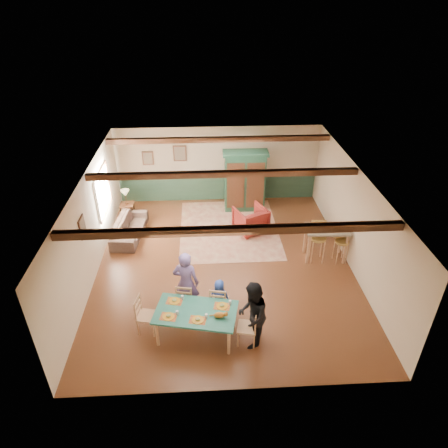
{
  "coord_description": "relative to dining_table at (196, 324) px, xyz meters",
  "views": [
    {
      "loc": [
        -0.51,
        -8.95,
        6.82
      ],
      "look_at": [
        0.01,
        0.33,
        1.15
      ],
      "focal_mm": 32.0,
      "sensor_mm": 36.0,
      "label": 1
    }
  ],
  "objects": [
    {
      "name": "floor",
      "position": [
        0.77,
        2.57,
        -0.37
      ],
      "size": [
        8.0,
        8.0,
        0.0
      ],
      "primitive_type": "plane",
      "color": "#502816",
      "rests_on": "ground"
    },
    {
      "name": "wall_back",
      "position": [
        0.77,
        6.57,
        0.98
      ],
      "size": [
        7.0,
        0.02,
        2.7
      ],
      "primitive_type": "cube",
      "color": "beige",
      "rests_on": "floor"
    },
    {
      "name": "wall_left",
      "position": [
        -2.73,
        2.57,
        0.98
      ],
      "size": [
        0.02,
        8.0,
        2.7
      ],
      "primitive_type": "cube",
      "color": "beige",
      "rests_on": "floor"
    },
    {
      "name": "wall_right",
      "position": [
        4.27,
        2.57,
        0.98
      ],
      "size": [
        0.02,
        8.0,
        2.7
      ],
      "primitive_type": "cube",
      "color": "beige",
      "rests_on": "floor"
    },
    {
      "name": "ceiling",
      "position": [
        0.77,
        2.57,
        2.33
      ],
      "size": [
        7.0,
        8.0,
        0.02
      ],
      "primitive_type": "cube",
      "color": "white",
      "rests_on": "wall_back"
    },
    {
      "name": "wainscot_back",
      "position": [
        0.77,
        6.55,
        0.08
      ],
      "size": [
        6.95,
        0.03,
        0.9
      ],
      "primitive_type": "cube",
      "color": "#213E2D",
      "rests_on": "floor"
    },
    {
      "name": "ceiling_beam_front",
      "position": [
        0.77,
        0.27,
        2.24
      ],
      "size": [
        6.95,
        0.16,
        0.16
      ],
      "primitive_type": "cube",
      "color": "#341B0E",
      "rests_on": "ceiling"
    },
    {
      "name": "ceiling_beam_mid",
      "position": [
        0.77,
        2.97,
        2.24
      ],
      "size": [
        6.95,
        0.16,
        0.16
      ],
      "primitive_type": "cube",
      "color": "#341B0E",
      "rests_on": "ceiling"
    },
    {
      "name": "ceiling_beam_back",
      "position": [
        0.77,
        5.57,
        2.24
      ],
      "size": [
        6.95,
        0.16,
        0.16
      ],
      "primitive_type": "cube",
      "color": "#341B0E",
      "rests_on": "ceiling"
    },
    {
      "name": "window_left",
      "position": [
        -2.7,
        4.27,
        1.18
      ],
      "size": [
        0.06,
        1.6,
        1.3
      ],
      "primitive_type": null,
      "color": "white",
      "rests_on": "wall_left"
    },
    {
      "name": "picture_left_wall",
      "position": [
        -2.7,
        1.97,
        1.38
      ],
      "size": [
        0.04,
        0.42,
        0.52
      ],
      "primitive_type": null,
      "color": "gray",
      "rests_on": "wall_left"
    },
    {
      "name": "picture_back_a",
      "position": [
        -0.53,
        6.54,
        1.43
      ],
      "size": [
        0.45,
        0.04,
        0.55
      ],
      "primitive_type": null,
      "color": "gray",
      "rests_on": "wall_back"
    },
    {
      "name": "picture_back_b",
      "position": [
        -1.63,
        6.54,
        1.28
      ],
      "size": [
        0.38,
        0.04,
        0.48
      ],
      "primitive_type": null,
      "color": "gray",
      "rests_on": "wall_back"
    },
    {
      "name": "dining_table",
      "position": [
        0.0,
        0.0,
        0.0
      ],
      "size": [
        1.92,
        1.31,
        0.73
      ],
      "primitive_type": null,
      "rotation": [
        0.0,
        0.0,
        -0.21
      ],
      "color": "#206656",
      "rests_on": "floor"
    },
    {
      "name": "dining_chair_far_left",
      "position": [
        -0.24,
        0.77,
        0.1
      ],
      "size": [
        0.49,
        0.5,
        0.93
      ],
      "primitive_type": null,
      "rotation": [
        0.0,
        0.0,
        2.94
      ],
      "color": "tan",
      "rests_on": "floor"
    },
    {
      "name": "dining_chair_far_right",
      "position": [
        0.53,
        0.61,
        0.1
      ],
      "size": [
        0.49,
        0.5,
        0.93
      ],
      "primitive_type": null,
      "rotation": [
        0.0,
        0.0,
        2.94
      ],
      "color": "tan",
      "rests_on": "floor"
    },
    {
      "name": "dining_chair_end_left",
      "position": [
        -1.1,
        0.23,
        0.1
      ],
      "size": [
        0.5,
        0.49,
        0.93
      ],
      "primitive_type": null,
      "rotation": [
        0.0,
        0.0,
        1.36
      ],
      "color": "tan",
      "rests_on": "floor"
    },
    {
      "name": "dining_chair_end_right",
      "position": [
        1.1,
        -0.23,
        0.1
      ],
      "size": [
        0.5,
        0.49,
        0.93
      ],
      "primitive_type": null,
      "rotation": [
        0.0,
        0.0,
        -1.78
      ],
      "color": "tan",
      "rests_on": "floor"
    },
    {
      "name": "person_man",
      "position": [
        -0.22,
        0.84,
        0.47
      ],
      "size": [
        0.68,
        0.52,
        1.68
      ],
      "primitive_type": "imported",
      "rotation": [
        0.0,
        0.0,
        2.94
      ],
      "color": "slate",
      "rests_on": "floor"
    },
    {
      "name": "person_woman",
      "position": [
        1.19,
        -0.25,
        0.44
      ],
      "size": [
        0.76,
        0.89,
        1.61
      ],
      "primitive_type": "imported",
      "rotation": [
        0.0,
        0.0,
        -1.78
      ],
      "color": "black",
      "rests_on": "floor"
    },
    {
      "name": "person_child",
      "position": [
        0.54,
        0.68,
        0.12
      ],
      "size": [
        0.53,
        0.4,
        0.98
      ],
      "primitive_type": "imported",
      "rotation": [
        0.0,
        0.0,
        2.94
      ],
      "color": "navy",
      "rests_on": "floor"
    },
    {
      "name": "cat",
      "position": [
        0.5,
        -0.21,
        0.45
      ],
      "size": [
        0.37,
        0.21,
        0.18
      ],
      "primitive_type": null,
      "rotation": [
        0.0,
        0.0,
        -0.21
      ],
      "color": "orange",
      "rests_on": "dining_table"
    },
    {
      "name": "place_setting_near_left",
      "position": [
        -0.57,
        -0.13,
        0.42
      ],
      "size": [
        0.44,
        0.37,
        0.11
      ],
      "primitive_type": null,
      "rotation": [
        0.0,
        0.0,
        -0.21
      ],
      "color": "orange",
      "rests_on": "dining_table"
    },
    {
      "name": "place_setting_near_center",
      "position": [
        0.05,
        -0.26,
        0.42
      ],
      "size": [
        0.44,
        0.37,
        0.11
      ],
      "primitive_type": null,
      "rotation": [
        0.0,
        0.0,
        -0.21
      ],
      "color": "orange",
      "rests_on": "dining_table"
    },
    {
      "name": "place_setting_far_left",
      "position": [
        -0.47,
        0.35,
        0.42
      ],
      "size": [
        0.44,
        0.37,
        0.11
      ],
      "primitive_type": null,
      "rotation": [
        0.0,
        0.0,
        -0.21
      ],
      "color": "orange",
      "rests_on": "dining_table"
    },
    {
      "name": "place_setting_far_right",
      "position": [
        0.57,
        0.13,
        0.42
      ],
      "size": [
        0.44,
        0.37,
        0.11
      ],
      "primitive_type": null,
      "rotation": [
        0.0,
        0.0,
        -0.21
      ],
      "color": "orange",
      "rests_on": "dining_table"
    },
    {
      "name": "area_rug",
      "position": [
        1.02,
        4.48,
        -0.36
      ],
      "size": [
        3.11,
        3.69,
        0.01
      ],
      "primitive_type": "cube",
      "rotation": [
        0.0,
        0.0,
        0.0
      ],
      "color": "beige",
      "rests_on": "floor"
    },
    {
      "name": "armoire",
      "position": [
        1.64,
        5.8,
        0.69
      ],
      "size": [
        1.49,
        0.61,
        2.1
      ],
      "primitive_type": "cube",
      "rotation": [
        0.0,
        0.0,
        -0.01
      ],
      "color": "#163827",
      "rests_on": "floor"
    },
    {
      "name": "armchair",
      "position": [
        1.69,
        4.32,
        0.05
      ],
      "size": [
        1.19,
        1.2,
        0.83
      ],
      "primitive_type": "imported",
      "rotation": [
        0.0,
        0.0,
        -2.72
      ],
      "color": "#551111",
      "rests_on": "floor"
    },
    {
      "name": "sofa",
      "position": [
        -2.09,
        4.25,
        -0.08
      ],
      "size": [
        0.97,
        2.02,
        0.57
      ],
      "primitive_type": "imported",
      "rotation": [
        0.0,
        0.0,
        1.46
      ],
      "color": "#3E2E27",
      "rests_on": "floor"
    },
    {
      "name": "end_table",
      "position": [
        -2.3,
        5.33,
        -0.09
      ],
      "size": [
        0.46,
        0.46,
        0.55
      ],
      "primitive_type": null,
      "rotation": [
        0.0,
        0.0,
        0.03
      ],
      "color": "#341B0E",
      "rests_on": "floor"
    },
    {
      "name": "table_lamp",
      "position": [
        -2.3,
        5.33,
        0.44
      ],
      "size": [
        0.31,
        0.31,
        0.51
      ],
      "primitive_type": null,
      "rotation": [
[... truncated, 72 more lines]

